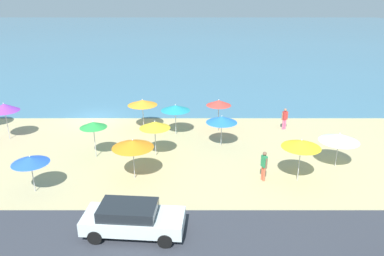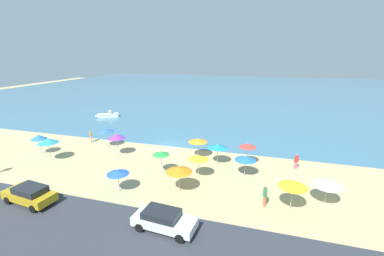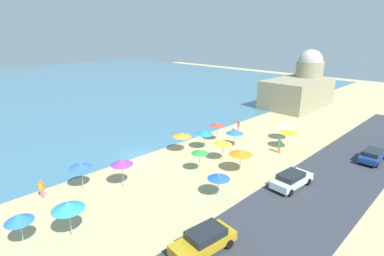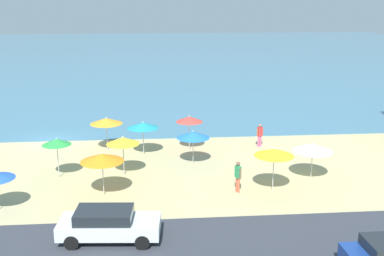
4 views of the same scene
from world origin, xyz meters
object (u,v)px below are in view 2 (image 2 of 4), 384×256
beach_umbrella_7 (245,158)px  bather_2 (265,195)px  beach_umbrella_6 (118,172)px  beach_umbrella_8 (106,130)px  beach_umbrella_10 (198,140)px  beach_umbrella_13 (248,145)px  beach_umbrella_3 (48,141)px  parked_car_3 (30,194)px  parked_car_1 (164,220)px  beach_umbrella_11 (179,169)px  beach_umbrella_2 (218,146)px  skiff_nearshore (108,115)px  bather_0 (296,161)px  beach_umbrella_0 (161,153)px  beach_umbrella_4 (39,137)px  beach_umbrella_1 (116,136)px  beach_umbrella_9 (293,185)px  beach_umbrella_12 (328,183)px  beach_umbrella_5 (198,157)px  bather_3 (91,136)px

beach_umbrella_7 → bather_2: beach_umbrella_7 is taller
beach_umbrella_6 → beach_umbrella_8: 12.38m
beach_umbrella_10 → beach_umbrella_13: 5.84m
beach_umbrella_3 → parked_car_3: bearing=-54.8°
bather_2 → parked_car_1: bather_2 is taller
beach_umbrella_11 → bather_2: 7.52m
beach_umbrella_2 → beach_umbrella_8: beach_umbrella_8 is taller
skiff_nearshore → beach_umbrella_8: bearing=-56.3°
beach_umbrella_7 → bather_0: (5.14, 3.18, -0.97)m
beach_umbrella_0 → beach_umbrella_7: size_ratio=1.13×
parked_car_1 → beach_umbrella_4: bearing=156.0°
beach_umbrella_2 → beach_umbrella_7: size_ratio=1.06×
beach_umbrella_6 → beach_umbrella_10: (4.75, 9.64, 0.25)m
beach_umbrella_0 → beach_umbrella_1: 7.73m
beach_umbrella_1 → beach_umbrella_13: (15.37, 1.63, -0.15)m
beach_umbrella_9 → beach_umbrella_10: (-9.87, 8.43, -0.16)m
beach_umbrella_4 → parked_car_1: 21.94m
beach_umbrella_7 → beach_umbrella_3: bearing=-173.7°
beach_umbrella_6 → beach_umbrella_12: (17.44, 3.04, 0.04)m
beach_umbrella_0 → beach_umbrella_2: 6.46m
beach_umbrella_8 → bather_0: bearing=-0.5°
beach_umbrella_5 → beach_umbrella_12: (11.27, -1.56, -0.24)m
beach_umbrella_9 → beach_umbrella_0: bearing=165.5°
beach_umbrella_7 → parked_car_1: beach_umbrella_7 is taller
beach_umbrella_12 → skiff_nearshore: 40.26m
beach_umbrella_13 → bather_0: 5.33m
beach_umbrella_0 → beach_umbrella_4: beach_umbrella_4 is taller
beach_umbrella_12 → bather_2: (-4.81, -1.79, -0.92)m
beach_umbrella_4 → bather_3: size_ratio=1.46×
beach_umbrella_9 → beach_umbrella_7: bearing=128.5°
beach_umbrella_7 → beach_umbrella_11: beach_umbrella_11 is taller
parked_car_1 → parked_car_3: bearing=-179.9°
beach_umbrella_5 → beach_umbrella_10: (-1.42, 5.05, -0.04)m
beach_umbrella_2 → beach_umbrella_4: bearing=-171.3°
bather_0 → parked_car_1: 16.48m
bather_0 → bather_3: 26.67m
beach_umbrella_12 → bather_2: size_ratio=1.36×
beach_umbrella_2 → beach_umbrella_5: bearing=-106.9°
beach_umbrella_5 → beach_umbrella_6: beach_umbrella_5 is taller
beach_umbrella_6 → parked_car_1: (5.91, -3.78, -1.05)m
beach_umbrella_7 → beach_umbrella_12: (6.86, -3.25, -0.01)m
beach_umbrella_2 → skiff_nearshore: 28.85m
beach_umbrella_6 → beach_umbrella_12: size_ratio=0.88×
beach_umbrella_12 → parked_car_1: bearing=-149.4°
bather_0 → beach_umbrella_10: bearing=179.1°
beach_umbrella_7 → parked_car_3: beach_umbrella_7 is taller
beach_umbrella_12 → beach_umbrella_8: bearing=165.2°
beach_umbrella_4 → bather_0: 30.17m
beach_umbrella_0 → beach_umbrella_4: bearing=177.4°
beach_umbrella_8 → parked_car_1: size_ratio=0.56×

